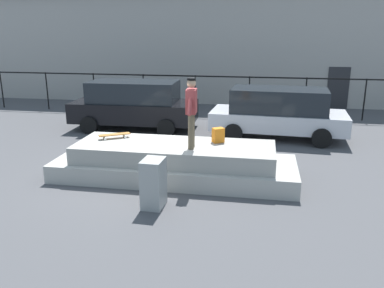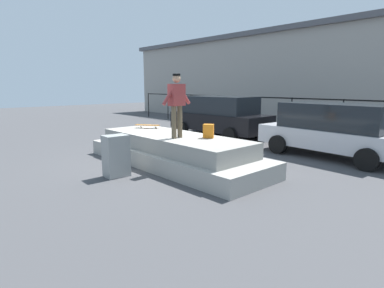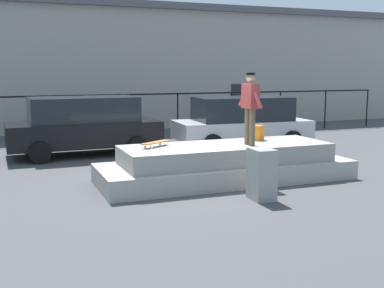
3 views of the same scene
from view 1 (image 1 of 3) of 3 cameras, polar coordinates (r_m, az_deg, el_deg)
The scene contains 10 objects.
ground_plane at distance 10.86m, azimuth -6.48°, elevation -4.12°, with size 60.00×60.00×0.00m, color #424244.
concrete_ledge at distance 10.39m, azimuth -2.49°, elevation -2.61°, with size 6.23×2.11×0.90m.
skateboarder at distance 9.67m, azimuth -0.08°, elevation 5.18°, with size 0.27×1.01×1.73m.
skateboard at distance 10.95m, azimuth -11.01°, elevation 1.31°, with size 0.81×0.62×0.12m.
backpack at distance 10.38m, azimuth 3.76°, elevation 1.27°, with size 0.28×0.20×0.38m, color orange.
car_black_hatchback_near at distance 15.53m, azimuth -8.24°, elevation 5.68°, with size 4.74×2.29×1.84m.
car_silver_hatchback_mid at distance 14.42m, azimuth 12.22°, elevation 4.50°, with size 4.78×2.39×1.75m.
utility_box at distance 8.68m, azimuth -5.52°, elevation -5.60°, with size 0.44×0.60×1.07m, color gray.
fence_row at distance 18.00m, azimuth 0.45°, elevation 8.21°, with size 24.06×0.06×1.77m.
warehouse_building at distance 24.70m, azimuth 3.23°, elevation 14.01°, with size 33.43×9.10×5.66m.
Camera 1 is at (2.97, -9.76, 3.74)m, focal length 37.35 mm.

